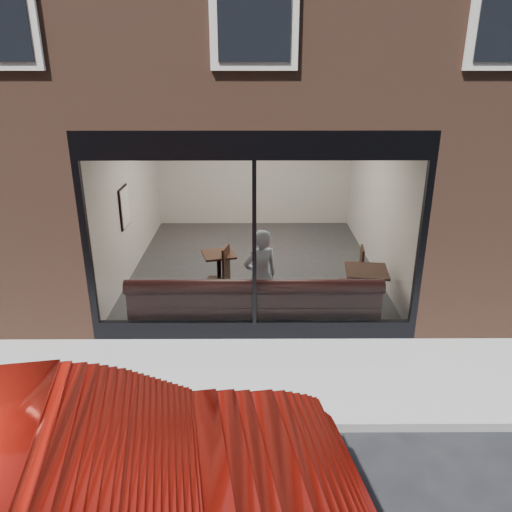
{
  "coord_description": "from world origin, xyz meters",
  "views": [
    {
      "loc": [
        -0.01,
        -4.79,
        4.05
      ],
      "look_at": [
        0.03,
        2.4,
        1.25
      ],
      "focal_mm": 35.0,
      "sensor_mm": 36.0,
      "label": 1
    }
  ],
  "objects_px": {
    "banquette": "(254,313)",
    "cafe_table_left": "(219,254)",
    "cafe_table_right": "(367,271)",
    "person": "(260,277)",
    "cafe_chair_right": "(349,283)",
    "parked_car": "(68,505)",
    "cafe_chair_left": "(217,282)"
  },
  "relations": [
    {
      "from": "banquette",
      "to": "cafe_table_right",
      "type": "distance_m",
      "value": 2.06
    },
    {
      "from": "cafe_chair_left",
      "to": "banquette",
      "type": "bearing_deg",
      "value": 132.22
    },
    {
      "from": "cafe_table_right",
      "to": "banquette",
      "type": "bearing_deg",
      "value": -163.95
    },
    {
      "from": "cafe_chair_left",
      "to": "cafe_chair_right",
      "type": "bearing_deg",
      "value": -169.56
    },
    {
      "from": "cafe_chair_left",
      "to": "cafe_chair_right",
      "type": "relative_size",
      "value": 1.1
    },
    {
      "from": "person",
      "to": "cafe_table_right",
      "type": "relative_size",
      "value": 2.3
    },
    {
      "from": "cafe_chair_right",
      "to": "parked_car",
      "type": "xyz_separation_m",
      "value": [
        -3.23,
        -5.43,
        0.57
      ]
    },
    {
      "from": "banquette",
      "to": "cafe_chair_right",
      "type": "xyz_separation_m",
      "value": [
        1.76,
        1.14,
        0.01
      ]
    },
    {
      "from": "person",
      "to": "cafe_table_right",
      "type": "xyz_separation_m",
      "value": [
        1.81,
        0.38,
        -0.06
      ]
    },
    {
      "from": "cafe_chair_left",
      "to": "cafe_chair_right",
      "type": "height_order",
      "value": "cafe_chair_left"
    },
    {
      "from": "banquette",
      "to": "person",
      "type": "xyz_separation_m",
      "value": [
        0.1,
        0.17,
        0.58
      ]
    },
    {
      "from": "cafe_chair_left",
      "to": "cafe_table_right",
      "type": "bearing_deg",
      "value": 177.99
    },
    {
      "from": "banquette",
      "to": "cafe_table_right",
      "type": "height_order",
      "value": "cafe_table_right"
    },
    {
      "from": "person",
      "to": "cafe_chair_right",
      "type": "height_order",
      "value": "person"
    },
    {
      "from": "cafe_table_left",
      "to": "cafe_chair_left",
      "type": "height_order",
      "value": "cafe_table_left"
    },
    {
      "from": "banquette",
      "to": "cafe_chair_right",
      "type": "bearing_deg",
      "value": 32.93
    },
    {
      "from": "cafe_table_left",
      "to": "cafe_table_right",
      "type": "relative_size",
      "value": 0.81
    },
    {
      "from": "cafe_chair_right",
      "to": "parked_car",
      "type": "height_order",
      "value": "parked_car"
    },
    {
      "from": "cafe_table_right",
      "to": "parked_car",
      "type": "bearing_deg",
      "value": -125.0
    },
    {
      "from": "cafe_table_right",
      "to": "cafe_table_left",
      "type": "bearing_deg",
      "value": 162.81
    },
    {
      "from": "cafe_chair_left",
      "to": "parked_car",
      "type": "xyz_separation_m",
      "value": [
        -0.78,
        -5.52,
        0.57
      ]
    },
    {
      "from": "cafe_chair_left",
      "to": "cafe_table_left",
      "type": "bearing_deg",
      "value": -98.38
    },
    {
      "from": "cafe_table_right",
      "to": "parked_car",
      "type": "xyz_separation_m",
      "value": [
        -3.39,
        -4.84,
        0.07
      ]
    },
    {
      "from": "banquette",
      "to": "cafe_table_left",
      "type": "distance_m",
      "value": 1.58
    },
    {
      "from": "banquette",
      "to": "cafe_table_right",
      "type": "relative_size",
      "value": 5.74
    },
    {
      "from": "cafe_table_left",
      "to": "cafe_table_right",
      "type": "xyz_separation_m",
      "value": [
        2.57,
        -0.79,
        0.0
      ]
    },
    {
      "from": "cafe_table_left",
      "to": "parked_car",
      "type": "distance_m",
      "value": 5.69
    },
    {
      "from": "parked_car",
      "to": "person",
      "type": "bearing_deg",
      "value": -29.24
    },
    {
      "from": "cafe_table_right",
      "to": "cafe_chair_right",
      "type": "bearing_deg",
      "value": 104.73
    },
    {
      "from": "cafe_chair_left",
      "to": "cafe_chair_right",
      "type": "distance_m",
      "value": 2.46
    },
    {
      "from": "person",
      "to": "cafe_chair_right",
      "type": "distance_m",
      "value": 2.0
    },
    {
      "from": "person",
      "to": "parked_car",
      "type": "relative_size",
      "value": 0.33
    }
  ]
}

